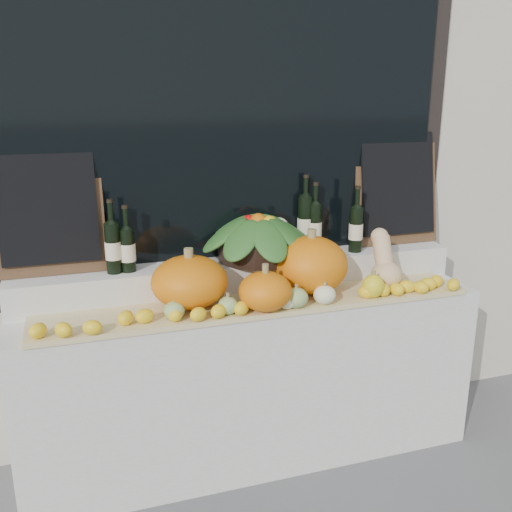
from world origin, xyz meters
The scene contains 18 objects.
storefront_facade centered at (0.00, 2.25, 2.25)m, with size 7.00×0.94×4.50m.
display_sill centered at (0.00, 1.52, 0.44)m, with size 2.30×0.55×0.88m, color silver.
rear_tier centered at (0.00, 1.68, 0.96)m, with size 2.30×0.25×0.16m, color silver.
straw_bedding centered at (0.00, 1.40, 0.89)m, with size 2.10×0.32×0.03m, color tan.
pumpkin_left centered at (-0.32, 1.44, 1.03)m, with size 0.36×0.36×0.24m, color orange.
pumpkin_right centered at (0.29, 1.46, 1.05)m, with size 0.36×0.36×0.28m, color orange.
pumpkin_center centered at (-0.01, 1.30, 1.00)m, with size 0.25×0.25×0.18m, color orange.
butternut_squash centered at (0.67, 1.41, 1.03)m, with size 0.16×0.21×0.30m.
decorative_gourds centered at (0.12, 1.29, 0.96)m, with size 1.07×0.14×0.15m.
lemon_heap centered at (0.00, 1.29, 0.94)m, with size 2.20×0.16×0.06m, color yellow, non-canonical shape.
produce_bowl centered at (0.08, 1.66, 1.16)m, with size 0.63×0.63×0.25m.
wine_bottle_far_left centered at (-0.65, 1.65, 1.17)m, with size 0.08×0.08×0.36m.
wine_bottle_near_left centered at (-0.58, 1.65, 1.15)m, with size 0.08×0.08×0.32m.
wine_bottle_tall centered at (0.36, 1.72, 1.19)m, with size 0.08×0.08×0.41m.
wine_bottle_near_right centered at (0.41, 1.70, 1.18)m, with size 0.08×0.08×0.37m.
wine_bottle_far_right centered at (0.62, 1.63, 1.17)m, with size 0.08×0.08×0.36m.
chalkboard_left centered at (-0.92, 1.74, 1.36)m, with size 0.50×0.13×0.61m.
chalkboard_right centered at (0.92, 1.74, 1.36)m, with size 0.50×0.13×0.61m.
Camera 1 is at (-0.80, -1.02, 1.88)m, focal length 40.00 mm.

